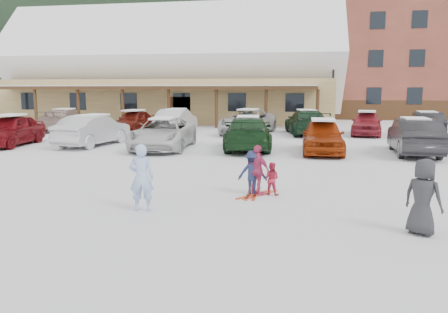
% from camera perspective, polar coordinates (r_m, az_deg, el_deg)
% --- Properties ---
extents(ground, '(160.00, 160.00, 0.00)m').
position_cam_1_polar(ground, '(11.16, -2.39, -5.82)').
color(ground, white).
rests_on(ground, ground).
extents(forested_hillside, '(300.00, 70.00, 38.00)m').
position_cam_1_polar(forested_hillside, '(96.94, 8.56, 18.34)').
color(forested_hillside, black).
rests_on(forested_hillside, ground).
extents(day_lodge, '(29.12, 12.50, 10.38)m').
position_cam_1_polar(day_lodge, '(40.14, -6.81, 10.37)').
color(day_lodge, tan).
rests_on(day_lodge, ground).
extents(alpine_hotel, '(31.48, 14.01, 21.48)m').
position_cam_1_polar(alpine_hotel, '(50.36, 24.16, 14.70)').
color(alpine_hotel, brown).
rests_on(alpine_hotel, ground).
extents(lamp_post, '(0.50, 0.25, 6.18)m').
position_cam_1_polar(lamp_post, '(35.13, 14.07, 9.67)').
color(lamp_post, black).
rests_on(lamp_post, ground).
extents(conifer_0, '(4.40, 4.40, 10.20)m').
position_cam_1_polar(conifer_0, '(49.51, -25.76, 11.29)').
color(conifer_0, black).
rests_on(conifer_0, ground).
extents(conifer_2, '(5.28, 5.28, 12.24)m').
position_cam_1_polar(conifer_2, '(61.79, -22.41, 11.89)').
color(conifer_2, black).
rests_on(conifer_2, ground).
extents(conifer_3, '(3.96, 3.96, 9.18)m').
position_cam_1_polar(conifer_3, '(54.73, 13.76, 10.98)').
color(conifer_3, black).
rests_on(conifer_3, ground).
extents(adult_skier, '(0.64, 0.48, 1.58)m').
position_cam_1_polar(adult_skier, '(10.27, -10.72, -2.73)').
color(adult_skier, '#9DB8E9').
rests_on(adult_skier, ground).
extents(toddler_red, '(0.50, 0.43, 0.89)m').
position_cam_1_polar(toddler_red, '(11.76, 6.21, -2.89)').
color(toddler_red, '#B5223B').
rests_on(toddler_red, ground).
extents(child_navy, '(0.78, 0.45, 1.20)m').
position_cam_1_polar(child_navy, '(11.70, 3.74, -2.13)').
color(child_navy, '#1B2346').
rests_on(child_navy, ground).
extents(skis_child_navy, '(0.21, 1.40, 0.03)m').
position_cam_1_polar(skis_child_navy, '(11.83, 3.71, -4.91)').
color(skis_child_navy, '#C23B1B').
rests_on(skis_child_navy, ground).
extents(child_magenta, '(0.84, 0.72, 1.36)m').
position_cam_1_polar(child_magenta, '(11.63, 4.39, -1.81)').
color(child_magenta, '#BA345F').
rests_on(child_magenta, ground).
extents(skis_child_magenta, '(0.96, 1.27, 0.03)m').
position_cam_1_polar(skis_child_magenta, '(11.77, 4.35, -4.99)').
color(skis_child_magenta, '#C23B1B').
rests_on(skis_child_magenta, ground).
extents(bystander_dark, '(0.87, 0.83, 1.51)m').
position_cam_1_polar(bystander_dark, '(9.31, 24.56, -4.81)').
color(bystander_dark, '#2A2A2D').
rests_on(bystander_dark, ground).
extents(parked_car_0, '(2.27, 4.70, 1.55)m').
position_cam_1_polar(parked_car_0, '(24.33, -26.10, 3.10)').
color(parked_car_0, maroon).
rests_on(parked_car_0, ground).
extents(parked_car_1, '(2.26, 4.85, 1.54)m').
position_cam_1_polar(parked_car_1, '(22.85, -16.72, 3.30)').
color(parked_car_1, '#B4B5B9').
rests_on(parked_car_1, ground).
extents(parked_car_2, '(2.78, 5.44, 1.47)m').
position_cam_1_polar(parked_car_2, '(20.84, -7.93, 3.00)').
color(parked_car_2, silver).
rests_on(parked_car_2, ground).
extents(parked_car_3, '(2.69, 5.52, 1.55)m').
position_cam_1_polar(parked_car_3, '(20.55, 3.14, 3.10)').
color(parked_car_3, '#143317').
rests_on(parked_car_3, ground).
extents(parked_car_4, '(1.80, 4.40, 1.49)m').
position_cam_1_polar(parked_car_4, '(19.83, 12.76, 2.61)').
color(parked_car_4, '#9A2F0A').
rests_on(parked_car_4, ground).
extents(parked_car_5, '(1.96, 4.85, 1.57)m').
position_cam_1_polar(parked_car_5, '(20.63, 23.59, 2.42)').
color(parked_car_5, black).
rests_on(parked_car_5, ground).
extents(parked_car_7, '(2.69, 5.31, 1.48)m').
position_cam_1_polar(parked_car_7, '(31.76, -20.10, 4.53)').
color(parked_car_7, gray).
rests_on(parked_car_7, ground).
extents(parked_car_8, '(2.11, 4.30, 1.41)m').
position_cam_1_polar(parked_car_8, '(30.03, -11.72, 4.61)').
color(parked_car_8, '#5E150D').
rests_on(parked_car_8, ground).
extents(parked_car_9, '(1.76, 4.72, 1.54)m').
position_cam_1_polar(parked_car_9, '(28.53, -6.27, 4.65)').
color(parked_car_9, silver).
rests_on(parked_car_9, ground).
extents(parked_car_10, '(3.51, 5.98, 1.56)m').
position_cam_1_polar(parked_car_10, '(27.57, 3.15, 4.57)').
color(parked_car_10, '#BBBBBB').
rests_on(parked_car_10, ground).
extents(parked_car_11, '(2.95, 5.56, 1.53)m').
position_cam_1_polar(parked_car_11, '(27.70, 10.70, 4.42)').
color(parked_car_11, '#17341F').
rests_on(parked_car_11, ground).
extents(parked_car_12, '(2.39, 4.55, 1.48)m').
position_cam_1_polar(parked_car_12, '(28.24, 18.11, 4.16)').
color(parked_car_12, maroon).
rests_on(parked_car_12, ground).
extents(parked_car_13, '(2.07, 4.61, 1.47)m').
position_cam_1_polar(parked_car_13, '(28.97, 24.92, 3.88)').
color(parked_car_13, black).
rests_on(parked_car_13, ground).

